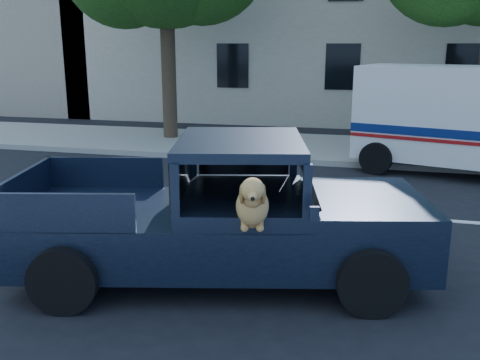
# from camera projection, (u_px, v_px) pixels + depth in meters

# --- Properties ---
(ground) EXTENTS (120.00, 120.00, 0.00)m
(ground) POSITION_uv_depth(u_px,v_px,m) (192.00, 282.00, 6.89)
(ground) COLOR black
(ground) RESTS_ON ground
(far_sidewalk) EXTENTS (60.00, 4.00, 0.15)m
(far_sidewalk) POSITION_uv_depth(u_px,v_px,m) (295.00, 147.00, 15.52)
(far_sidewalk) COLOR gray
(far_sidewalk) RESTS_ON ground
(lane_stripes) EXTENTS (21.60, 0.14, 0.01)m
(lane_stripes) POSITION_uv_depth(u_px,v_px,m) (359.00, 214.00, 9.61)
(lane_stripes) COLOR silver
(lane_stripes) RESTS_ON ground
(building_main) EXTENTS (26.00, 6.00, 9.00)m
(building_main) POSITION_uv_depth(u_px,v_px,m) (403.00, 3.00, 20.59)
(building_main) COLOR beige
(building_main) RESTS_ON ground
(building_left) EXTENTS (12.00, 6.00, 8.00)m
(building_left) POSITION_uv_depth(u_px,v_px,m) (1.00, 21.00, 24.93)
(building_left) COLOR tan
(building_left) RESTS_ON ground
(pickup_truck) EXTENTS (5.46, 3.17, 1.84)m
(pickup_truck) POSITION_uv_depth(u_px,v_px,m) (215.00, 232.00, 6.91)
(pickup_truck) COLOR black
(pickup_truck) RESTS_ON ground
(mail_truck) EXTENTS (4.94, 3.32, 2.49)m
(mail_truck) POSITION_uv_depth(u_px,v_px,m) (454.00, 127.00, 12.50)
(mail_truck) COLOR silver
(mail_truck) RESTS_ON ground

